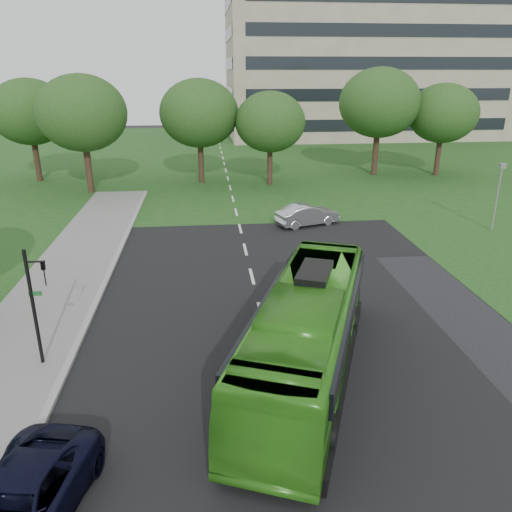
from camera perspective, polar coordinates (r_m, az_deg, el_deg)
The scene contains 14 objects.
ground at distance 19.47m, azimuth 1.22°, elevation -9.20°, with size 160.00×160.00×0.00m, color black.
street_surfaces at distance 40.72m, azimuth -3.26°, elevation 6.80°, with size 120.00×120.00×0.15m.
office_building at distance 82.39m, azimuth 12.02°, elevation 22.07°, with size 40.10×20.10×25.00m.
tree_park_a at distance 43.52m, azimuth -19.26°, elevation 15.14°, with size 7.11×7.11×9.45m.
tree_park_b at distance 45.44m, azimuth -6.52°, elevation 15.89°, with size 6.89×6.89×9.04m.
tree_park_c at distance 44.37m, azimuth 1.63°, elevation 15.06°, with size 6.05×6.05×8.03m.
tree_park_d at distance 50.11m, azimuth 13.94°, elevation 16.61°, with size 7.54×7.54×9.97m.
tree_park_e at distance 51.71m, azimuth 20.61°, elevation 15.01°, with size 6.43×6.43×8.57m.
tree_park_f at distance 50.07m, azimuth -24.46°, elevation 14.75°, with size 6.78×6.78×9.06m.
bus at distance 16.61m, azimuth 5.84°, elevation -8.68°, with size 2.65×11.34×3.16m, color #3C9721.
sedan at distance 33.11m, azimuth 5.89°, elevation 4.70°, with size 1.48×4.23×1.39m, color #B1B2B7.
suv at distance 13.28m, azimuth -25.66°, elevation -24.42°, with size 2.28×4.95×1.38m, color black.
traffic_light at distance 18.07m, azimuth -23.81°, elevation -4.59°, with size 0.69×0.19×4.29m.
camera_pole at distance 34.71m, azimuth 25.99°, elevation 7.01°, with size 0.42×0.39×4.30m.
Camera 1 is at (-2.14, -16.78, 9.65)m, focal length 35.00 mm.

